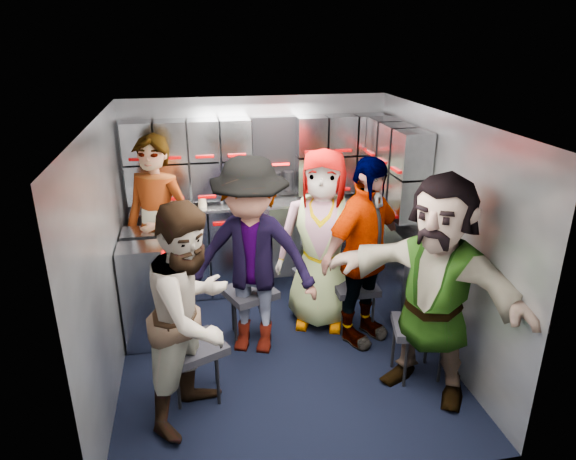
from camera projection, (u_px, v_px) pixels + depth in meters
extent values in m
plane|color=black|center=(282.00, 353.00, 4.66)|extent=(3.00, 3.00, 0.00)
cube|color=gray|center=(258.00, 194.00, 5.64)|extent=(2.80, 0.04, 2.10)
cube|color=gray|center=(107.00, 260.00, 4.03)|extent=(0.04, 3.00, 2.10)
cube|color=gray|center=(438.00, 235.00, 4.52)|extent=(0.04, 3.00, 2.10)
cube|color=silver|center=(281.00, 120.00, 3.89)|extent=(2.80, 3.00, 0.02)
cube|color=gray|center=(261.00, 247.00, 5.65)|extent=(2.68, 0.38, 0.99)
cube|color=gray|center=(146.00, 287.00, 4.78)|extent=(0.38, 0.76, 0.99)
cube|color=#B6B8BD|center=(260.00, 203.00, 5.46)|extent=(2.68, 0.42, 0.03)
cube|color=gray|center=(259.00, 158.00, 5.34)|extent=(2.68, 0.28, 0.82)
cube|color=gray|center=(396.00, 167.00, 4.97)|extent=(0.28, 1.00, 0.82)
cube|color=gray|center=(392.00, 264.00, 5.24)|extent=(0.28, 1.20, 1.00)
cube|color=#AD0002|center=(263.00, 221.00, 5.33)|extent=(2.60, 0.02, 0.03)
cube|color=black|center=(196.00, 347.00, 3.95)|extent=(0.53, 0.52, 0.06)
cylinder|color=black|center=(178.00, 386.00, 3.89)|extent=(0.03, 0.03, 0.43)
cylinder|color=black|center=(218.00, 381.00, 3.95)|extent=(0.03, 0.03, 0.43)
cylinder|color=black|center=(178.00, 365.00, 4.13)|extent=(0.03, 0.03, 0.43)
cylinder|color=black|center=(216.00, 361.00, 4.18)|extent=(0.03, 0.03, 0.43)
cube|color=black|center=(250.00, 293.00, 4.74)|extent=(0.54, 0.53, 0.07)
cylinder|color=black|center=(236.00, 325.00, 4.68)|extent=(0.03, 0.03, 0.44)
cylinder|color=black|center=(269.00, 321.00, 4.74)|extent=(0.03, 0.03, 0.44)
cylinder|color=black|center=(233.00, 310.00, 4.93)|extent=(0.03, 0.03, 0.44)
cylinder|color=black|center=(265.00, 307.00, 4.98)|extent=(0.03, 0.03, 0.44)
cube|color=black|center=(316.00, 275.00, 5.17)|extent=(0.46, 0.45, 0.06)
cylinder|color=black|center=(305.00, 302.00, 5.12)|extent=(0.02, 0.02, 0.41)
cylinder|color=black|center=(333.00, 299.00, 5.17)|extent=(0.02, 0.02, 0.41)
cylinder|color=black|center=(300.00, 290.00, 5.34)|extent=(0.02, 0.02, 0.41)
cylinder|color=black|center=(326.00, 288.00, 5.39)|extent=(0.02, 0.02, 0.41)
cube|color=black|center=(355.00, 287.00, 4.89)|extent=(0.41, 0.38, 0.06)
cylinder|color=black|center=(343.00, 317.00, 4.83)|extent=(0.03, 0.03, 0.43)
cylinder|color=black|center=(373.00, 313.00, 4.89)|extent=(0.03, 0.03, 0.43)
cylinder|color=black|center=(335.00, 303.00, 5.07)|extent=(0.03, 0.03, 0.43)
cylinder|color=black|center=(364.00, 300.00, 5.12)|extent=(0.03, 0.03, 0.43)
cube|color=black|center=(419.00, 328.00, 4.20)|extent=(0.50, 0.48, 0.07)
cylinder|color=black|center=(406.00, 364.00, 4.14)|extent=(0.03, 0.03, 0.44)
cylinder|color=black|center=(441.00, 359.00, 4.20)|extent=(0.03, 0.03, 0.44)
cylinder|color=black|center=(393.00, 345.00, 4.38)|extent=(0.03, 0.03, 0.44)
cylinder|color=black|center=(427.00, 342.00, 4.44)|extent=(0.03, 0.03, 0.44)
imported|color=black|center=(159.00, 231.00, 4.93)|extent=(0.81, 0.72, 1.85)
imported|color=black|center=(193.00, 315.00, 3.64)|extent=(0.99, 1.04, 1.69)
imported|color=black|center=(251.00, 258.00, 4.42)|extent=(1.32, 1.02, 1.79)
imported|color=black|center=(322.00, 241.00, 4.84)|extent=(1.00, 0.81, 1.75)
imported|color=black|center=(363.00, 253.00, 4.57)|extent=(1.10, 0.90, 1.75)
imported|color=black|center=(435.00, 289.00, 3.87)|extent=(1.52, 1.61, 1.81)
cylinder|color=white|center=(232.00, 194.00, 5.32)|extent=(0.07, 0.07, 0.22)
cylinder|color=white|center=(249.00, 191.00, 5.34)|extent=(0.07, 0.07, 0.26)
cylinder|color=white|center=(312.00, 188.00, 5.46)|extent=(0.07, 0.07, 0.25)
cylinder|color=tan|center=(202.00, 202.00, 5.28)|extent=(0.09, 0.09, 0.10)
cylinder|color=tan|center=(326.00, 195.00, 5.51)|extent=(0.09, 0.09, 0.09)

